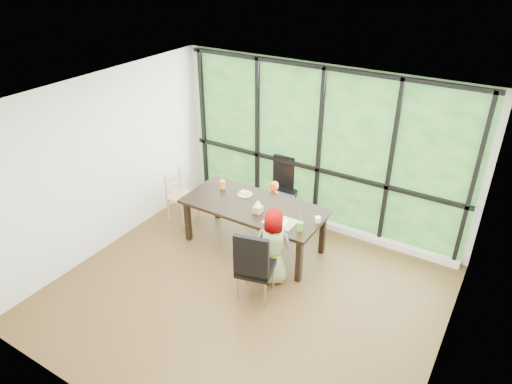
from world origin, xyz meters
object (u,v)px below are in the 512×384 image
plate_far (245,194)px  plate_near (280,222)px  dining_table (254,226)px  chair_window_leather (283,190)px  child_toddler (273,206)px  chair_interior_leather (256,263)px  chair_end_beech (182,196)px  green_cup (300,226)px  orange_cup (223,185)px  white_mug (318,219)px  tissue_box (258,209)px  child_older (272,246)px

plate_far → plate_near: 0.96m
dining_table → chair_window_leather: size_ratio=2.02×
child_toddler → plate_near: 1.05m
child_toddler → plate_far: child_toddler is taller
child_toddler → chair_window_leather: bearing=113.4°
chair_window_leather → plate_near: 1.38m
chair_interior_leather → chair_end_beech: (-2.10, 1.02, -0.09)m
chair_window_leather → green_cup: size_ratio=8.06×
dining_table → plate_near: plate_near is taller
orange_cup → child_toddler: bearing=30.2°
chair_window_leather → chair_end_beech: chair_window_leather is taller
plate_far → white_mug: (1.32, -0.13, 0.03)m
chair_window_leather → child_toddler: 0.42m
green_cup → tissue_box: size_ratio=1.11×
chair_end_beech → dining_table: bearing=-90.4°
plate_far → orange_cup: (-0.42, -0.02, 0.06)m
dining_table → plate_near: (0.57, -0.22, 0.38)m
plate_near → white_mug: size_ratio=2.83×
child_older → tissue_box: (-0.48, 0.41, 0.23)m
chair_end_beech → orange_cup: (0.75, 0.15, 0.37)m
chair_end_beech → child_older: bearing=-104.8°
dining_table → orange_cup: size_ratio=15.83×
white_mug → chair_end_beech: bearing=-179.3°
plate_near → tissue_box: size_ratio=1.95×
white_mug → child_older: bearing=-121.5°
plate_far → plate_near: (0.86, -0.42, 0.00)m
plate_far → plate_near: same height
plate_far → child_older: bearing=-39.2°
plate_near → orange_cup: 1.34m
chair_end_beech → plate_near: (2.03, -0.25, 0.31)m
plate_far → white_mug: 1.33m
child_older → chair_window_leather: bearing=-81.6°
chair_window_leather → orange_cup: (-0.66, -0.81, 0.28)m
chair_window_leather → chair_interior_leather: size_ratio=1.00×
tissue_box → dining_table: bearing=137.2°
dining_table → plate_near: 0.72m
chair_end_beech → orange_cup: size_ratio=6.53×
chair_window_leather → chair_interior_leather: bearing=-82.4°
child_older → orange_cup: child_older is taller
chair_interior_leather → plate_far: chair_interior_leather is taller
child_older → plate_far: (-0.94, 0.76, 0.19)m
plate_near → green_cup: bearing=-7.1°
child_older → white_mug: bearing=-136.8°
chair_window_leather → white_mug: size_ratio=12.95×
child_older → plate_near: child_older is taller
chair_end_beech → child_older: (2.10, -0.60, 0.12)m
dining_table → orange_cup: 0.86m
chair_end_beech → white_mug: bearing=-88.2°
chair_interior_leather → orange_cup: size_ratio=7.84×
plate_far → orange_cup: 0.42m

